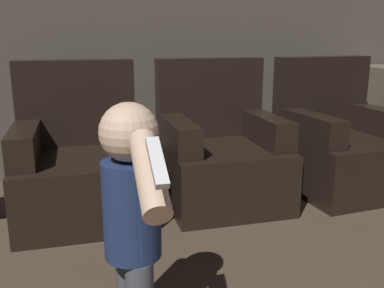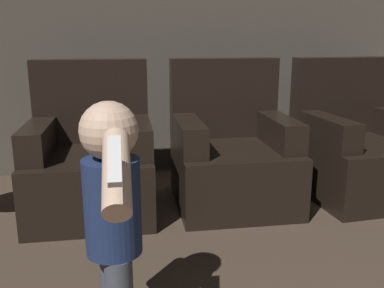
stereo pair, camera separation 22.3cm
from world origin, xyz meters
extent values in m
cube|color=#51493F|center=(0.00, 4.50, 1.30)|extent=(8.40, 0.05, 2.60)
cube|color=black|center=(-0.66, 3.57, 0.21)|extent=(0.80, 0.82, 0.42)
cube|color=black|center=(-0.66, 3.90, 0.71)|extent=(0.80, 0.16, 0.59)
cube|color=black|center=(-0.98, 3.58, 0.52)|extent=(0.16, 0.66, 0.20)
cube|color=black|center=(-0.34, 3.57, 0.52)|extent=(0.16, 0.66, 0.20)
cube|color=black|center=(0.31, 3.57, 0.21)|extent=(0.80, 0.82, 0.42)
cube|color=black|center=(0.31, 3.90, 0.71)|extent=(0.80, 0.16, 0.59)
cube|color=black|center=(-0.01, 3.57, 0.52)|extent=(0.16, 0.66, 0.20)
cube|color=black|center=(0.63, 3.58, 0.52)|extent=(0.16, 0.66, 0.20)
cube|color=black|center=(1.29, 3.57, 0.21)|extent=(0.86, 0.89, 0.42)
cube|color=black|center=(1.26, 3.90, 0.71)|extent=(0.81, 0.23, 0.59)
cube|color=black|center=(0.97, 3.55, 0.52)|extent=(0.22, 0.67, 0.20)
cylinder|color=#474C56|center=(-0.49, 2.33, 0.19)|extent=(0.10, 0.10, 0.38)
cylinder|color=navy|center=(-0.48, 2.27, 0.56)|extent=(0.21, 0.21, 0.36)
sphere|color=beige|center=(-0.48, 2.27, 0.84)|extent=(0.21, 0.21, 0.21)
cylinder|color=beige|center=(-0.51, 2.40, 0.54)|extent=(0.09, 0.09, 0.30)
cylinder|color=beige|center=(-0.46, 2.02, 0.77)|extent=(0.09, 0.30, 0.23)
cube|color=white|center=(-0.46, 1.88, 0.85)|extent=(0.04, 0.16, 0.10)
camera|label=1|loc=(-0.64, 0.84, 1.16)|focal=40.00mm
camera|label=2|loc=(-0.42, 0.79, 1.16)|focal=40.00mm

